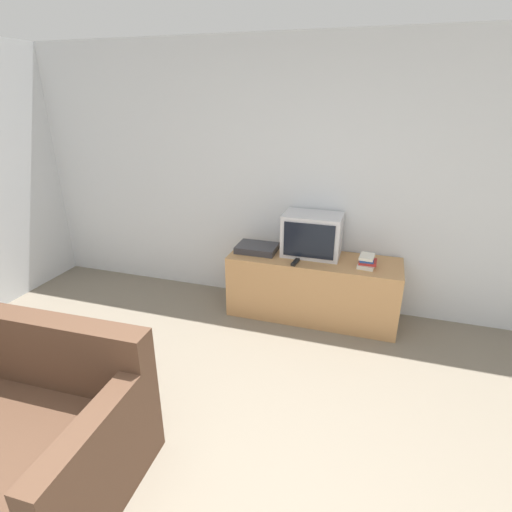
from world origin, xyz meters
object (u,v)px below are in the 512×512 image
Objects in this scene: tv_stand at (313,287)px; book_stack at (367,261)px; remote_on_stand at (296,262)px; television at (312,235)px; set_top_box at (257,248)px.

tv_stand is 0.61m from book_stack.
book_stack is 1.38× the size of remote_on_stand.
tv_stand is 2.97× the size of television.
tv_stand is at bearing -61.11° from television.
set_top_box is (-1.07, 0.06, -0.02)m from book_stack.
set_top_box is at bearing -171.90° from television.
television is 0.34m from remote_on_stand.
television reaches higher than set_top_box.
book_stack reaches higher than tv_stand.
book_stack is 0.54× the size of set_top_box.
tv_stand is 0.53m from television.
set_top_box is at bearing 179.03° from tv_stand.
television is 0.57m from book_stack.
tv_stand is 0.68m from set_top_box.
remote_on_stand is 0.39× the size of set_top_box.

